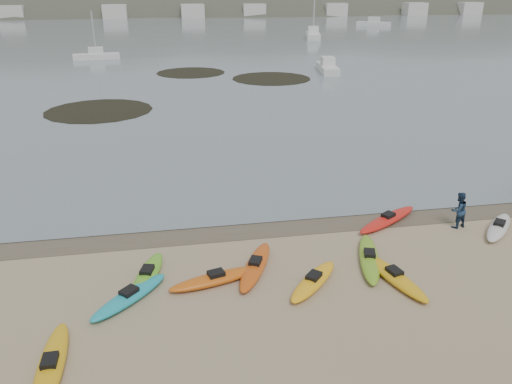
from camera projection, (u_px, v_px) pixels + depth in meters
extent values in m
plane|color=tan|center=(256.00, 224.00, 21.62)|extent=(600.00, 600.00, 0.00)
plane|color=brown|center=(257.00, 227.00, 21.35)|extent=(60.00, 60.00, 0.00)
plane|color=slate|center=(166.00, 2.00, 294.11)|extent=(1200.00, 1200.00, 0.00)
ellipsoid|color=gold|center=(394.00, 276.00, 17.44)|extent=(1.50, 3.59, 0.34)
ellipsoid|color=#CE4F11|center=(255.00, 266.00, 18.06)|extent=(2.08, 3.53, 0.34)
ellipsoid|color=teal|center=(130.00, 297.00, 16.29)|extent=(2.73, 2.83, 0.34)
ellipsoid|color=silver|center=(499.00, 227.00, 20.94)|extent=(2.74, 2.73, 0.34)
ellipsoid|color=#FFB015|center=(314.00, 281.00, 17.15)|extent=(2.57, 2.72, 0.34)
ellipsoid|color=#7AB023|center=(369.00, 258.00, 18.58)|extent=(1.80, 3.76, 0.34)
ellipsoid|color=#D05B12|center=(216.00, 279.00, 17.28)|extent=(3.50, 1.59, 0.34)
ellipsoid|color=gold|center=(51.00, 367.00, 13.30)|extent=(0.72, 3.80, 0.34)
ellipsoid|color=red|center=(388.00, 219.00, 21.65)|extent=(3.68, 2.68, 0.34)
ellipsoid|color=#65BC25|center=(148.00, 275.00, 17.50)|extent=(1.47, 3.17, 0.34)
imported|color=navy|center=(458.00, 210.00, 21.04)|extent=(0.88, 0.75, 1.59)
cylinder|color=black|center=(99.00, 111.00, 40.83)|extent=(8.65, 8.65, 0.04)
cylinder|color=black|center=(271.00, 79.00, 54.72)|extent=(8.61, 8.61, 0.04)
cylinder|color=black|center=(191.00, 73.00, 58.33)|extent=(7.97, 7.97, 0.04)
cube|color=silver|center=(96.00, 56.00, 68.75)|extent=(6.34, 2.44, 0.87)
cube|color=silver|center=(327.00, 68.00, 58.70)|extent=(2.84, 6.85, 0.93)
cube|color=silver|center=(313.00, 36.00, 94.51)|extent=(4.34, 8.98, 1.21)
cube|color=silver|center=(374.00, 24.00, 123.72)|extent=(7.93, 6.71, 1.14)
ellipsoid|color=#384235|center=(58.00, 59.00, 198.33)|extent=(220.00, 120.00, 80.00)
ellipsoid|color=#384235|center=(258.00, 50.00, 205.80)|extent=(200.00, 110.00, 68.00)
ellipsoid|color=#384235|center=(436.00, 47.00, 229.45)|extent=(230.00, 130.00, 76.00)
cube|color=beige|center=(27.00, 12.00, 145.70)|extent=(7.00, 5.00, 4.00)
cube|color=beige|center=(112.00, 12.00, 149.62)|extent=(7.00, 5.00, 4.00)
cube|color=beige|center=(192.00, 11.00, 153.54)|extent=(7.00, 5.00, 4.00)
cube|color=beige|center=(268.00, 10.00, 157.45)|extent=(7.00, 5.00, 4.00)
cube|color=beige|center=(341.00, 10.00, 161.37)|extent=(7.00, 5.00, 4.00)
cube|color=beige|center=(410.00, 9.00, 165.28)|extent=(7.00, 5.00, 4.00)
cube|color=beige|center=(476.00, 9.00, 169.20)|extent=(7.00, 5.00, 4.00)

